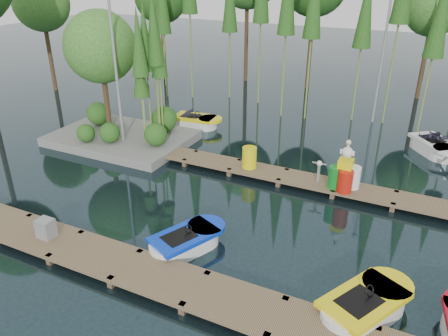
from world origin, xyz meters
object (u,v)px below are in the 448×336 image
at_px(boat_yellow_far, 195,121).
at_px(boat_blue, 186,242).
at_px(island, 114,72).
at_px(drum_cluster, 345,175).
at_px(yellow_barrel, 249,157).
at_px(utility_cabinet, 46,228).

bearing_deg(boat_yellow_far, boat_blue, -47.44).
height_order(island, drum_cluster, island).
distance_m(island, drum_cluster, 10.92).
bearing_deg(yellow_barrel, utility_cabinet, -116.38).
height_order(island, utility_cabinet, island).
bearing_deg(utility_cabinet, boat_yellow_far, 95.83).
height_order(island, boat_blue, island).
bearing_deg(utility_cabinet, boat_blue, 23.65).
bearing_deg(island, boat_blue, -40.44).
height_order(boat_blue, drum_cluster, drum_cluster).
xyz_separation_m(boat_blue, yellow_barrel, (-0.29, 5.35, 0.48)).
bearing_deg(drum_cluster, yellow_barrel, 177.69).
bearing_deg(drum_cluster, island, 174.95).
distance_m(boat_yellow_far, drum_cluster, 9.19).
xyz_separation_m(island, utility_cabinet, (3.45, -7.79, -2.59)).
xyz_separation_m(island, boat_blue, (7.21, -6.14, -2.94)).
xyz_separation_m(island, drum_cluster, (10.62, -0.94, -2.34)).
height_order(island, boat_yellow_far, island).
bearing_deg(yellow_barrel, drum_cluster, -2.31).
relative_size(boat_blue, utility_cabinet, 4.67).
relative_size(boat_blue, yellow_barrel, 3.26).
relative_size(island, boat_yellow_far, 2.47).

